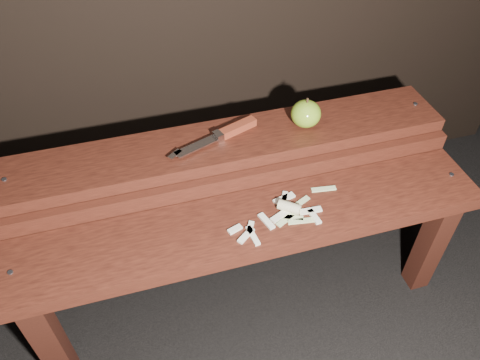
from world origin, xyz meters
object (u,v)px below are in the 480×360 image
object	(u,v)px
knife	(227,132)
apple	(306,114)
bench_front_tier	(253,239)
bench_rear_tier	(229,164)

from	to	relation	value
knife	apple	bearing A→B (deg)	-3.63
bench_front_tier	knife	bearing A→B (deg)	89.72
bench_front_tier	knife	world-z (taller)	knife
apple	knife	world-z (taller)	apple
bench_rear_tier	apple	size ratio (longest dim) A/B	14.01
apple	knife	bearing A→B (deg)	176.37
apple	bench_rear_tier	bearing A→B (deg)	-178.86
bench_rear_tier	apple	xyz separation A→B (m)	(0.22, 0.00, 0.12)
knife	bench_rear_tier	bearing A→B (deg)	-93.75
bench_rear_tier	apple	bearing A→B (deg)	1.14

